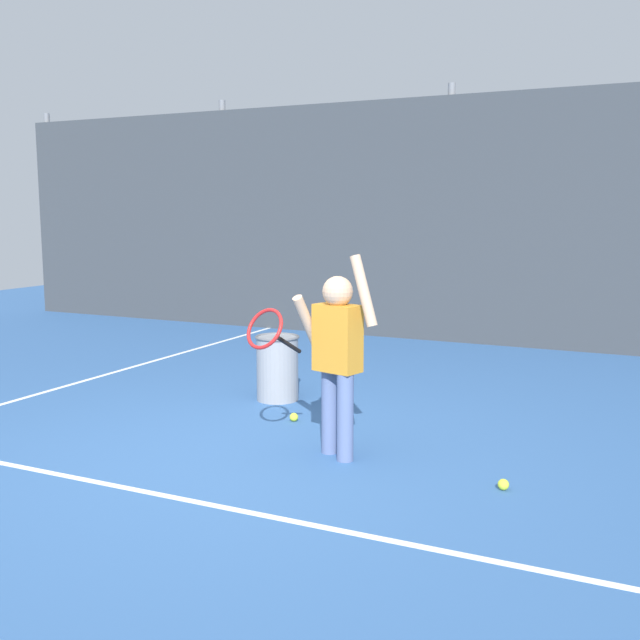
{
  "coord_description": "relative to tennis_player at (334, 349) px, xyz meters",
  "views": [
    {
      "loc": [
        2.57,
        -3.93,
        1.62
      ],
      "look_at": [
        0.31,
        0.82,
        0.85
      ],
      "focal_mm": 41.95,
      "sensor_mm": 36.0,
      "label": 1
    }
  ],
  "objects": [
    {
      "name": "tennis_ball_2",
      "position": [
        -0.63,
        0.64,
        -0.69
      ],
      "size": [
        0.07,
        0.07,
        0.07
      ],
      "primitive_type": "sphere",
      "color": "#CCE033",
      "rests_on": "ground"
    },
    {
      "name": "fence_post_2",
      "position": [
        -0.6,
        4.73,
        0.85
      ],
      "size": [
        0.09,
        0.09,
        3.15
      ],
      "primitive_type": "cylinder",
      "color": "slate",
      "rests_on": "ground"
    },
    {
      "name": "ball_hopper",
      "position": [
        -1.07,
        1.17,
        -0.44
      ],
      "size": [
        0.38,
        0.38,
        0.56
      ],
      "color": "gray",
      "rests_on": "ground"
    },
    {
      "name": "ground_plane",
      "position": [
        -0.6,
        -0.43,
        -0.73
      ],
      "size": [
        20.0,
        20.0,
        0.0
      ],
      "primitive_type": "plane",
      "color": "#335B93"
    },
    {
      "name": "tennis_player",
      "position": [
        0.0,
        0.0,
        0.0
      ],
      "size": [
        0.82,
        0.57,
        1.35
      ],
      "rotation": [
        0.0,
        0.0,
        -0.25
      ],
      "color": "slate",
      "rests_on": "ground"
    },
    {
      "name": "fence_post_0",
      "position": [
        -7.15,
        4.73,
        0.85
      ],
      "size": [
        0.09,
        0.09,
        3.15
      ],
      "primitive_type": "cylinder",
      "color": "slate",
      "rests_on": "ground"
    },
    {
      "name": "fence_post_1",
      "position": [
        -3.87,
        4.73,
        0.85
      ],
      "size": [
        0.09,
        0.09,
        3.15
      ],
      "primitive_type": "cylinder",
      "color": "slate",
      "rests_on": "ground"
    },
    {
      "name": "court_line_baseline",
      "position": [
        -0.6,
        -1.05,
        -0.72
      ],
      "size": [
        9.0,
        0.05,
        0.0
      ],
      "primitive_type": "cube",
      "color": "white",
      "rests_on": "ground"
    },
    {
      "name": "back_fence_windscreen",
      "position": [
        -0.6,
        4.67,
        0.77
      ],
      "size": [
        13.4,
        0.08,
        3.0
      ],
      "primitive_type": "cube",
      "color": "#383D42",
      "rests_on": "ground"
    },
    {
      "name": "tennis_ball_1",
      "position": [
        1.14,
        -0.12,
        -0.69
      ],
      "size": [
        0.07,
        0.07,
        0.07
      ],
      "primitive_type": "sphere",
      "color": "#CCE033",
      "rests_on": "ground"
    },
    {
      "name": "court_line_sideline",
      "position": [
        -3.1,
        0.57,
        -0.72
      ],
      "size": [
        0.05,
        9.0,
        0.0
      ],
      "primitive_type": "cube",
      "color": "white",
      "rests_on": "ground"
    }
  ]
}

